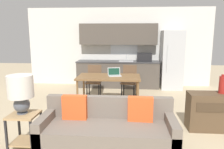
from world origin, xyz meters
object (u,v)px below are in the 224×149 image
Objects in this scene: vase at (223,85)px; laptop at (114,74)px; side_table at (24,126)px; credenza at (213,112)px; refrigerator at (172,60)px; dining_chair_far_left at (94,79)px; couch at (108,128)px; dining_chair_far_right at (129,80)px; dining_table at (109,79)px; table_lamp at (21,90)px.

vase is 2.51m from laptop.
side_table is 0.61× the size of credenza.
side_table is 3.38m from credenza.
refrigerator is 2.09× the size of dining_chair_far_left.
dining_chair_far_right is at bearing 83.54° from couch.
dining_chair_far_right reaches higher than credenza.
refrigerator is 1.86m from dining_chair_far_right.
vase reaches higher than dining_table.
couch is 2.20× the size of credenza.
side_table is at bearing -163.71° from vase.
side_table is at bearing -101.34° from dining_chair_far_left.
credenza is 2.56× the size of laptop.
side_table is at bearing -132.54° from laptop.
refrigerator is 2.74m from dining_table.
side_table is 0.64× the size of dining_chair_far_left.
credenza is at bearing -44.21° from dining_chair_far_right.
side_table is (-1.13, -2.25, -0.31)m from dining_table.
dining_chair_far_left reaches higher than side_table.
refrigerator is 3.29m from credenza.
dining_chair_far_left is (-0.68, 2.91, 0.18)m from couch.
table_lamp is at bearing -117.24° from dining_table.
vase reaches higher than side_table.
couch is 2.29× the size of dining_chair_far_right.
refrigerator is 2.71m from dining_chair_far_left.
table_lamp is (-1.15, -2.24, 0.26)m from dining_table.
table_lamp reaches higher than couch.
dining_table is 2.57× the size of table_lamp.
laptop is (-0.05, 2.22, 0.48)m from couch.
side_table is (-1.31, -0.13, 0.06)m from couch.
dining_table is at bearing 148.62° from credenza.
refrigerator is at bearing 67.03° from couch.
couch is 2.95m from dining_chair_far_right.
credenza is at bearing 16.63° from side_table.
refrigerator is 5.14× the size of laptop.
vase is 0.95× the size of laptop.
credenza is 0.54m from vase.
laptop is at bearing -133.66° from refrigerator.
vase is (3.37, 0.99, 0.49)m from side_table.
credenza is (3.26, 0.95, -0.59)m from table_lamp.
credenza is at bearing 16.22° from table_lamp.
dining_table is at bearing -57.18° from dining_chair_far_left.
dining_chair_far_right is at bearing 47.90° from laptop.
dining_chair_far_left is (-2.41, -1.16, -0.45)m from refrigerator.
laptop is (1.29, 2.33, -0.14)m from table_lamp.
side_table is (-3.03, -4.20, -0.57)m from refrigerator.
couch is 1.31m from side_table.
vase reaches higher than laptop.
credenza is 2.64m from dining_chair_far_right.
laptop is (-1.98, 1.38, 0.45)m from credenza.
vase is 0.39× the size of dining_chair_far_right.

